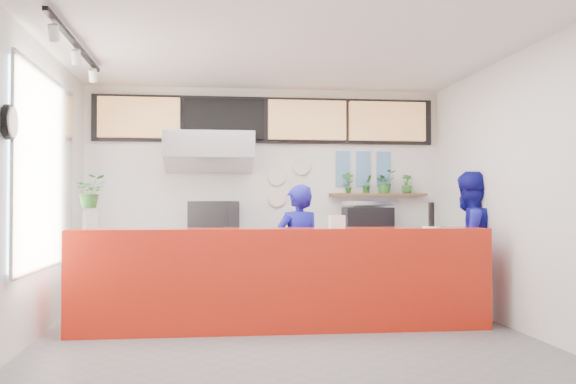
% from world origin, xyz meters
% --- Properties ---
extents(floor, '(5.00, 5.00, 0.00)m').
position_xyz_m(floor, '(0.00, 0.00, 0.00)').
color(floor, slate).
rests_on(floor, ground).
extents(ceiling, '(5.00, 5.00, 0.00)m').
position_xyz_m(ceiling, '(0.00, 0.00, 3.00)').
color(ceiling, silver).
extents(wall_back, '(5.00, 0.00, 5.00)m').
position_xyz_m(wall_back, '(0.00, 2.50, 1.50)').
color(wall_back, white).
rests_on(wall_back, ground).
extents(wall_left, '(0.00, 5.00, 5.00)m').
position_xyz_m(wall_left, '(-2.50, 0.00, 1.50)').
color(wall_left, white).
rests_on(wall_left, ground).
extents(wall_right, '(0.00, 5.00, 5.00)m').
position_xyz_m(wall_right, '(2.50, 0.00, 1.50)').
color(wall_right, white).
rests_on(wall_right, ground).
extents(service_counter, '(4.50, 0.60, 1.10)m').
position_xyz_m(service_counter, '(0.00, 0.40, 0.55)').
color(service_counter, red).
rests_on(service_counter, ground).
extents(cream_band, '(5.00, 0.02, 0.80)m').
position_xyz_m(cream_band, '(0.00, 2.49, 2.60)').
color(cream_band, beige).
rests_on(cream_band, wall_back).
extents(prep_bench, '(1.80, 0.60, 0.90)m').
position_xyz_m(prep_bench, '(-0.80, 2.20, 0.45)').
color(prep_bench, '#B2B5BA').
rests_on(prep_bench, ground).
extents(panini_oven, '(0.70, 0.70, 0.51)m').
position_xyz_m(panini_oven, '(-0.73, 2.20, 1.15)').
color(panini_oven, black).
rests_on(panini_oven, prep_bench).
extents(extraction_hood, '(1.20, 0.70, 0.35)m').
position_xyz_m(extraction_hood, '(-0.80, 2.15, 2.15)').
color(extraction_hood, '#B2B5BA').
rests_on(extraction_hood, ceiling).
extents(hood_lip, '(1.20, 0.69, 0.31)m').
position_xyz_m(hood_lip, '(-0.80, 2.15, 1.95)').
color(hood_lip, '#B2B5BA').
rests_on(hood_lip, ceiling).
extents(right_bench, '(1.80, 0.60, 0.90)m').
position_xyz_m(right_bench, '(1.50, 2.20, 0.45)').
color(right_bench, '#B2B5BA').
rests_on(right_bench, ground).
extents(espresso_machine, '(0.66, 0.48, 0.42)m').
position_xyz_m(espresso_machine, '(1.39, 2.20, 1.11)').
color(espresso_machine, black).
rests_on(espresso_machine, right_bench).
extents(espresso_tray, '(0.69, 0.55, 0.06)m').
position_xyz_m(espresso_tray, '(1.39, 2.20, 1.38)').
color(espresso_tray, silver).
rests_on(espresso_tray, espresso_machine).
extents(herb_shelf, '(1.40, 0.18, 0.04)m').
position_xyz_m(herb_shelf, '(1.60, 2.40, 1.50)').
color(herb_shelf, brown).
rests_on(herb_shelf, wall_back).
extents(menu_board_far_left, '(1.10, 0.10, 0.55)m').
position_xyz_m(menu_board_far_left, '(-1.75, 2.38, 2.55)').
color(menu_board_far_left, tan).
rests_on(menu_board_far_left, wall_back).
extents(menu_board_mid_left, '(1.10, 0.10, 0.55)m').
position_xyz_m(menu_board_mid_left, '(-0.59, 2.38, 2.55)').
color(menu_board_mid_left, black).
rests_on(menu_board_mid_left, wall_back).
extents(menu_board_mid_right, '(1.10, 0.10, 0.55)m').
position_xyz_m(menu_board_mid_right, '(0.57, 2.38, 2.55)').
color(menu_board_mid_right, tan).
rests_on(menu_board_mid_right, wall_back).
extents(menu_board_far_right, '(1.10, 0.10, 0.55)m').
position_xyz_m(menu_board_far_right, '(1.73, 2.38, 2.55)').
color(menu_board_far_right, tan).
rests_on(menu_board_far_right, wall_back).
extents(soffit, '(4.80, 0.04, 0.65)m').
position_xyz_m(soffit, '(0.00, 2.46, 2.55)').
color(soffit, black).
rests_on(soffit, wall_back).
extents(window_pane, '(0.04, 2.20, 1.90)m').
position_xyz_m(window_pane, '(-2.47, 0.30, 1.70)').
color(window_pane, silver).
rests_on(window_pane, wall_left).
extents(window_frame, '(0.03, 2.30, 2.00)m').
position_xyz_m(window_frame, '(-2.45, 0.30, 1.70)').
color(window_frame, '#B2B5BA').
rests_on(window_frame, wall_left).
extents(wall_clock_rim, '(0.05, 0.30, 0.30)m').
position_xyz_m(wall_clock_rim, '(-2.46, -0.90, 2.05)').
color(wall_clock_rim, black).
rests_on(wall_clock_rim, wall_left).
extents(wall_clock_face, '(0.02, 0.26, 0.26)m').
position_xyz_m(wall_clock_face, '(-2.43, -0.90, 2.05)').
color(wall_clock_face, white).
rests_on(wall_clock_face, wall_left).
extents(track_rail, '(0.05, 2.40, 0.04)m').
position_xyz_m(track_rail, '(-2.10, 0.00, 2.94)').
color(track_rail, black).
rests_on(track_rail, ceiling).
extents(dec_plate_a, '(0.24, 0.03, 0.24)m').
position_xyz_m(dec_plate_a, '(0.15, 2.47, 1.75)').
color(dec_plate_a, silver).
rests_on(dec_plate_a, wall_back).
extents(dec_plate_b, '(0.24, 0.03, 0.24)m').
position_xyz_m(dec_plate_b, '(0.45, 2.47, 1.65)').
color(dec_plate_b, silver).
rests_on(dec_plate_b, wall_back).
extents(dec_plate_c, '(0.24, 0.03, 0.24)m').
position_xyz_m(dec_plate_c, '(0.15, 2.47, 1.45)').
color(dec_plate_c, silver).
rests_on(dec_plate_c, wall_back).
extents(dec_plate_d, '(0.24, 0.03, 0.24)m').
position_xyz_m(dec_plate_d, '(0.50, 2.47, 1.90)').
color(dec_plate_d, silver).
rests_on(dec_plate_d, wall_back).
extents(photo_frame_a, '(0.20, 0.02, 0.25)m').
position_xyz_m(photo_frame_a, '(1.10, 2.48, 2.00)').
color(photo_frame_a, '#598CBF').
rests_on(photo_frame_a, wall_back).
extents(photo_frame_b, '(0.20, 0.02, 0.25)m').
position_xyz_m(photo_frame_b, '(1.40, 2.48, 2.00)').
color(photo_frame_b, '#598CBF').
rests_on(photo_frame_b, wall_back).
extents(photo_frame_c, '(0.20, 0.02, 0.25)m').
position_xyz_m(photo_frame_c, '(1.70, 2.48, 2.00)').
color(photo_frame_c, '#598CBF').
rests_on(photo_frame_c, wall_back).
extents(photo_frame_d, '(0.20, 0.02, 0.25)m').
position_xyz_m(photo_frame_d, '(1.10, 2.48, 1.75)').
color(photo_frame_d, '#598CBF').
rests_on(photo_frame_d, wall_back).
extents(photo_frame_e, '(0.20, 0.02, 0.25)m').
position_xyz_m(photo_frame_e, '(1.40, 2.48, 1.75)').
color(photo_frame_e, '#598CBF').
rests_on(photo_frame_e, wall_back).
extents(photo_frame_f, '(0.20, 0.02, 0.25)m').
position_xyz_m(photo_frame_f, '(1.70, 2.48, 1.75)').
color(photo_frame_f, '#598CBF').
rests_on(photo_frame_f, wall_back).
extents(staff_center, '(0.67, 0.55, 1.59)m').
position_xyz_m(staff_center, '(0.26, 1.02, 0.80)').
color(staff_center, '#161593').
rests_on(staff_center, ground).
extents(staff_right, '(1.05, 0.95, 1.76)m').
position_xyz_m(staff_right, '(2.37, 1.01, 0.88)').
color(staff_right, '#161593').
rests_on(staff_right, ground).
extents(herb_a, '(0.19, 0.15, 0.31)m').
position_xyz_m(herb_a, '(1.16, 2.40, 1.67)').
color(herb_a, '#2A6B25').
rests_on(herb_a, herb_shelf).
extents(herb_b, '(0.18, 0.16, 0.26)m').
position_xyz_m(herb_b, '(1.44, 2.40, 1.65)').
color(herb_b, '#2A6B25').
rests_on(herb_b, herb_shelf).
extents(herb_c, '(0.37, 0.34, 0.33)m').
position_xyz_m(herb_c, '(1.70, 2.40, 1.69)').
color(herb_c, '#2A6B25').
rests_on(herb_c, herb_shelf).
extents(herb_d, '(0.16, 0.14, 0.28)m').
position_xyz_m(herb_d, '(2.02, 2.40, 1.66)').
color(herb_d, '#2A6B25').
rests_on(herb_d, herb_shelf).
extents(glass_vase, '(0.18, 0.18, 0.19)m').
position_xyz_m(glass_vase, '(-2.01, 0.32, 1.19)').
color(glass_vase, white).
rests_on(glass_vase, service_counter).
extents(basil_vase, '(0.38, 0.35, 0.35)m').
position_xyz_m(basil_vase, '(-2.01, 0.32, 1.49)').
color(basil_vase, '#2A6B25').
rests_on(basil_vase, glass_vase).
extents(napkin_holder, '(0.17, 0.11, 0.14)m').
position_xyz_m(napkin_holder, '(0.59, 0.31, 1.17)').
color(napkin_holder, white).
rests_on(napkin_holder, service_counter).
extents(white_plate, '(0.22, 0.22, 0.02)m').
position_xyz_m(white_plate, '(1.65, 0.30, 1.11)').
color(white_plate, white).
rests_on(white_plate, service_counter).
extents(pepper_mill, '(0.08, 0.08, 0.27)m').
position_xyz_m(pepper_mill, '(1.65, 0.30, 1.25)').
color(pepper_mill, black).
rests_on(pepper_mill, white_plate).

